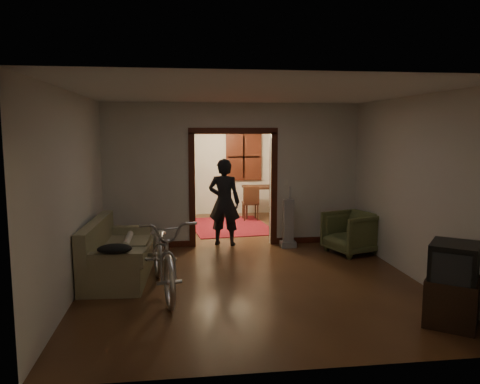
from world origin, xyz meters
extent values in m
cube|color=#392012|center=(0.00, 0.00, 0.00)|extent=(5.00, 8.50, 0.01)
cube|color=white|center=(0.00, 0.00, 2.80)|extent=(5.00, 8.50, 0.01)
cube|color=beige|center=(0.00, 4.25, 1.40)|extent=(5.00, 0.02, 2.80)
cube|color=beige|center=(-2.50, 0.00, 1.40)|extent=(0.02, 8.50, 2.80)
cube|color=beige|center=(2.50, 0.00, 1.40)|extent=(0.02, 8.50, 2.80)
cube|color=beige|center=(0.00, 0.75, 1.40)|extent=(5.00, 0.14, 2.80)
cube|color=#39160D|center=(0.00, 0.75, 1.10)|extent=(1.74, 0.20, 2.32)
cube|color=black|center=(0.70, 4.21, 1.55)|extent=(0.98, 0.06, 1.28)
sphere|color=#FFE0A5|center=(0.00, 2.50, 2.35)|extent=(0.24, 0.24, 0.24)
cube|color=silver|center=(1.05, 0.68, 1.25)|extent=(0.08, 0.01, 0.12)
cube|color=#75734E|center=(-1.99, -1.09, 0.45)|extent=(0.98, 1.99, 0.89)
cylinder|color=beige|center=(-1.89, -0.79, 0.53)|extent=(0.10, 0.80, 0.10)
ellipsoid|color=black|center=(-1.94, -2.00, 0.68)|extent=(0.46, 0.35, 0.14)
imported|color=silver|center=(-1.29, -1.85, 0.55)|extent=(1.05, 2.19, 1.11)
imported|color=#505932|center=(2.10, -0.19, 0.39)|extent=(1.08, 1.06, 0.77)
cube|color=black|center=(2.10, -3.43, 0.28)|extent=(0.82, 0.83, 0.56)
cube|color=black|center=(2.10, -3.43, 0.73)|extent=(0.75, 0.76, 0.49)
cube|color=gray|center=(1.04, 0.40, 0.48)|extent=(0.35, 0.32, 0.95)
imported|color=black|center=(-0.18, 0.76, 0.86)|extent=(0.72, 0.58, 1.73)
cube|color=maroon|center=(0.13, 2.51, 0.01)|extent=(2.01, 2.50, 0.02)
cube|color=black|center=(-1.30, 4.03, 0.98)|extent=(1.02, 0.63, 1.95)
sphere|color=#1E5972|center=(-1.30, 4.03, 1.94)|extent=(0.30, 0.30, 0.30)
cube|color=black|center=(1.14, 3.50, 0.41)|extent=(1.23, 0.90, 0.82)
cube|color=black|center=(0.73, 3.22, 0.44)|extent=(0.43, 0.43, 0.88)
camera|label=1|loc=(-1.07, -8.34, 2.28)|focal=35.00mm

